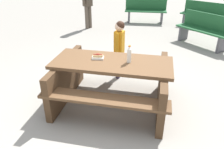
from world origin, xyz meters
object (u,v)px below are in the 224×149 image
(hotdog_tray, at_px, (98,57))
(park_bench_near, at_px, (204,29))
(picnic_table, at_px, (112,79))
(soda_bottle, at_px, (129,55))
(child_in_coat, at_px, (119,43))
(park_bench_mid, at_px, (204,14))
(park_bench_far, at_px, (146,10))

(hotdog_tray, xyz_separation_m, park_bench_near, (-1.62, -3.47, -0.33))
(picnic_table, height_order, hotdog_tray, hotdog_tray)
(park_bench_near, bearing_deg, soda_bottle, 71.70)
(hotdog_tray, distance_m, child_in_coat, 0.90)
(soda_bottle, xyz_separation_m, park_bench_mid, (-1.13, -5.34, -0.42))
(soda_bottle, relative_size, park_bench_far, 0.17)
(picnic_table, height_order, park_bench_near, park_bench_near)
(picnic_table, relative_size, child_in_coat, 1.74)
(soda_bottle, distance_m, child_in_coat, 0.98)
(child_in_coat, xyz_separation_m, park_bench_mid, (-1.56, -4.48, -0.27))
(soda_bottle, distance_m, park_bench_mid, 5.48)
(park_bench_near, bearing_deg, picnic_table, 68.33)
(child_in_coat, bearing_deg, park_bench_mid, -109.24)
(hotdog_tray, bearing_deg, park_bench_near, -115.04)
(child_in_coat, bearing_deg, park_bench_far, -84.25)
(park_bench_mid, bearing_deg, hotdog_tray, 73.26)
(hotdog_tray, bearing_deg, picnic_table, 176.41)
(park_bench_near, relative_size, park_bench_far, 0.94)
(picnic_table, distance_m, park_bench_mid, 5.57)
(hotdog_tray, bearing_deg, child_in_coat, -93.48)
(picnic_table, relative_size, hotdog_tray, 9.65)
(picnic_table, relative_size, park_bench_mid, 1.28)
(picnic_table, distance_m, child_in_coat, 0.97)
(child_in_coat, bearing_deg, picnic_table, 101.26)
(soda_bottle, bearing_deg, park_bench_near, -108.30)
(park_bench_mid, bearing_deg, picnic_table, 75.63)
(park_bench_mid, distance_m, park_bench_far, 2.02)
(child_in_coat, bearing_deg, hotdog_tray, 86.52)
(park_bench_near, bearing_deg, hotdog_tray, 64.96)
(park_bench_far, bearing_deg, park_bench_mid, 178.30)
(picnic_table, bearing_deg, soda_bottle, -168.42)
(hotdog_tray, bearing_deg, soda_bottle, -175.73)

